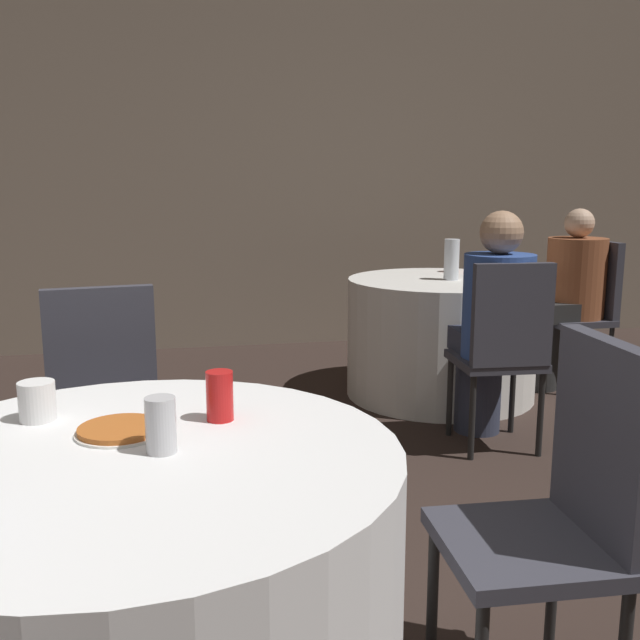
{
  "coord_description": "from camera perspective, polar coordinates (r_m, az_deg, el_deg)",
  "views": [
    {
      "loc": [
        0.28,
        -1.61,
        1.29
      ],
      "look_at": [
        0.76,
        0.78,
        0.83
      ],
      "focal_mm": 40.0,
      "sensor_mm": 36.0,
      "label": 1
    }
  ],
  "objects": [
    {
      "name": "chair_far_south",
      "position": [
        3.5,
        14.52,
        -1.65
      ],
      "size": [
        0.43,
        0.43,
        0.94
      ],
      "rotation": [
        0.0,
        0.0,
        -0.07
      ],
      "color": "#383842",
      "rests_on": "ground_plane"
    },
    {
      "name": "wall_back",
      "position": [
        5.71,
        -14.47,
        11.57
      ],
      "size": [
        16.0,
        0.06,
        2.8
      ],
      "color": "gray",
      "rests_on": "ground_plane"
    },
    {
      "name": "chair_far_east",
      "position": [
        4.87,
        20.64,
        1.44
      ],
      "size": [
        0.41,
        0.4,
        0.94
      ],
      "rotation": [
        0.0,
        0.0,
        -4.7
      ],
      "color": "#383842",
      "rests_on": "ground_plane"
    },
    {
      "name": "cup_far",
      "position": [
        4.76,
        10.44,
        4.33
      ],
      "size": [
        0.08,
        0.08,
        0.09
      ],
      "color": "red",
      "rests_on": "table_far"
    },
    {
      "name": "person_blue_shirt",
      "position": [
        3.64,
        13.59,
        -0.49
      ],
      "size": [
        0.35,
        0.51,
        1.17
      ],
      "rotation": [
        0.0,
        0.0,
        -0.07
      ],
      "color": "#33384C",
      "rests_on": "ground_plane"
    },
    {
      "name": "table_near",
      "position": [
        1.76,
        -14.16,
        -21.36
      ],
      "size": [
        1.17,
        1.17,
        0.73
      ],
      "color": "white",
      "rests_on": "ground_plane"
    },
    {
      "name": "cup_near",
      "position": [
        1.87,
        -21.69,
        -6.05
      ],
      "size": [
        0.09,
        0.09,
        0.1
      ],
      "color": "white",
      "rests_on": "table_near"
    },
    {
      "name": "pizza_plate_near",
      "position": [
        1.73,
        -15.68,
        -8.46
      ],
      "size": [
        0.21,
        0.21,
        0.02
      ],
      "color": "white",
      "rests_on": "table_near"
    },
    {
      "name": "bottle_far",
      "position": [
        4.35,
        10.48,
        4.78
      ],
      "size": [
        0.09,
        0.09,
        0.24
      ],
      "color": "silver",
      "rests_on": "table_far"
    },
    {
      "name": "chair_near_north",
      "position": [
        2.6,
        -16.73,
        -6.06
      ],
      "size": [
        0.46,
        0.46,
        0.94
      ],
      "rotation": [
        0.0,
        0.0,
        -2.99
      ],
      "color": "#383842",
      "rests_on": "ground_plane"
    },
    {
      "name": "chair_near_east",
      "position": [
        1.85,
        19.07,
        -13.21
      ],
      "size": [
        0.42,
        0.42,
        0.94
      ],
      "rotation": [
        0.0,
        0.0,
        1.52
      ],
      "color": "#383842",
      "rests_on": "ground_plane"
    },
    {
      "name": "soda_can_red",
      "position": [
        1.76,
        -8.03,
        -6.03
      ],
      "size": [
        0.07,
        0.07,
        0.12
      ],
      "color": "red",
      "rests_on": "table_near"
    },
    {
      "name": "person_floral_shirt",
      "position": [
        4.78,
        19.04,
        1.8
      ],
      "size": [
        0.52,
        0.37,
        1.14
      ],
      "rotation": [
        0.0,
        0.0,
        -4.7
      ],
      "color": "#282828",
      "rests_on": "ground_plane"
    },
    {
      "name": "soda_can_silver",
      "position": [
        1.57,
        -12.62,
        -8.2
      ],
      "size": [
        0.07,
        0.07,
        0.12
      ],
      "color": "silver",
      "rests_on": "table_near"
    },
    {
      "name": "table_far",
      "position": [
        4.46,
        9.64,
        -1.37
      ],
      "size": [
        1.15,
        1.15,
        0.73
      ],
      "color": "white",
      "rests_on": "ground_plane"
    }
  ]
}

